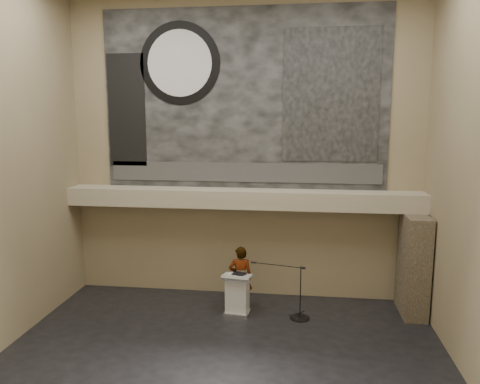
# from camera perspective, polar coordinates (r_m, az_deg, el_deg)

# --- Properties ---
(floor) EXTENTS (10.00, 10.00, 0.00)m
(floor) POSITION_cam_1_polar(r_m,az_deg,el_deg) (10.78, -2.31, -19.96)
(floor) COLOR black
(floor) RESTS_ON ground
(wall_back) EXTENTS (10.00, 0.02, 8.50)m
(wall_back) POSITION_cam_1_polar(r_m,az_deg,el_deg) (13.39, 0.44, 5.00)
(wall_back) COLOR #857454
(wall_back) RESTS_ON floor
(wall_front) EXTENTS (10.00, 0.02, 8.50)m
(wall_front) POSITION_cam_1_polar(r_m,az_deg,el_deg) (5.59, -9.48, -1.48)
(wall_front) COLOR #857454
(wall_front) RESTS_ON floor
(soffit) EXTENTS (10.00, 0.80, 0.50)m
(soffit) POSITION_cam_1_polar(r_m,az_deg,el_deg) (13.16, 0.22, -0.79)
(soffit) COLOR #9E937A
(soffit) RESTS_ON wall_back
(sprinkler_left) EXTENTS (0.04, 0.04, 0.06)m
(sprinkler_left) POSITION_cam_1_polar(r_m,az_deg,el_deg) (13.45, -6.58, -1.84)
(sprinkler_left) COLOR #B2893D
(sprinkler_left) RESTS_ON soffit
(sprinkler_right) EXTENTS (0.04, 0.04, 0.06)m
(sprinkler_right) POSITION_cam_1_polar(r_m,az_deg,el_deg) (13.07, 8.49, -2.22)
(sprinkler_right) COLOR #B2893D
(sprinkler_right) RESTS_ON soffit
(banner) EXTENTS (8.00, 0.05, 5.00)m
(banner) POSITION_cam_1_polar(r_m,az_deg,el_deg) (13.32, 0.43, 11.22)
(banner) COLOR black
(banner) RESTS_ON wall_back
(banner_text_strip) EXTENTS (7.76, 0.02, 0.55)m
(banner_text_strip) POSITION_cam_1_polar(r_m,az_deg,el_deg) (13.38, 0.40, 2.41)
(banner_text_strip) COLOR #303030
(banner_text_strip) RESTS_ON banner
(banner_clock_rim) EXTENTS (2.30, 0.02, 2.30)m
(banner_clock_rim) POSITION_cam_1_polar(r_m,az_deg,el_deg) (13.68, -7.36, 15.29)
(banner_clock_rim) COLOR black
(banner_clock_rim) RESTS_ON banner
(banner_clock_face) EXTENTS (1.84, 0.02, 1.84)m
(banner_clock_face) POSITION_cam_1_polar(r_m,az_deg,el_deg) (13.66, -7.39, 15.30)
(banner_clock_face) COLOR silver
(banner_clock_face) RESTS_ON banner
(banner_building_print) EXTENTS (2.60, 0.02, 3.60)m
(banner_building_print) POSITION_cam_1_polar(r_m,az_deg,el_deg) (13.21, 11.01, 11.50)
(banner_building_print) COLOR black
(banner_building_print) RESTS_ON banner
(banner_brick_print) EXTENTS (1.10, 0.02, 3.20)m
(banner_brick_print) POSITION_cam_1_polar(r_m,az_deg,el_deg) (14.10, -13.64, 9.64)
(banner_brick_print) COLOR black
(banner_brick_print) RESTS_ON banner
(stone_pier) EXTENTS (0.60, 1.40, 2.70)m
(stone_pier) POSITION_cam_1_polar(r_m,az_deg,el_deg) (13.37, 20.38, -8.31)
(stone_pier) COLOR #403527
(stone_pier) RESTS_ON floor
(lectern) EXTENTS (0.80, 0.62, 1.14)m
(lectern) POSITION_cam_1_polar(r_m,az_deg,el_deg) (12.75, -0.33, -12.36)
(lectern) COLOR silver
(lectern) RESTS_ON floor
(binder) EXTENTS (0.39, 0.36, 0.04)m
(binder) POSITION_cam_1_polar(r_m,az_deg,el_deg) (12.57, -0.11, -9.95)
(binder) COLOR black
(binder) RESTS_ON lectern
(papers) EXTENTS (0.30, 0.35, 0.00)m
(papers) POSITION_cam_1_polar(r_m,az_deg,el_deg) (12.57, -1.07, -10.01)
(papers) COLOR silver
(papers) RESTS_ON lectern
(speaker_person) EXTENTS (0.68, 0.48, 1.76)m
(speaker_person) POSITION_cam_1_polar(r_m,az_deg,el_deg) (12.99, 0.06, -10.39)
(speaker_person) COLOR beige
(speaker_person) RESTS_ON floor
(mic_stand) EXTENTS (1.59, 0.56, 1.42)m
(mic_stand) POSITION_cam_1_polar(r_m,az_deg,el_deg) (12.73, 7.08, -14.09)
(mic_stand) COLOR black
(mic_stand) RESTS_ON floor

